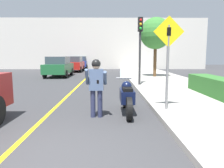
% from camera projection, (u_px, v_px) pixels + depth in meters
% --- Properties ---
extents(ground_plane, '(80.00, 80.00, 0.00)m').
position_uv_depth(ground_plane, '(37.00, 159.00, 3.72)').
color(ground_plane, '#38383A').
extents(sidewalk_curb, '(4.40, 44.00, 0.14)m').
position_uv_depth(sidewalk_curb, '(210.00, 103.00, 7.73)').
color(sidewalk_curb, '#ADA89E').
rests_on(sidewalk_curb, ground).
extents(road_center_line, '(0.12, 36.00, 0.01)m').
position_uv_depth(road_center_line, '(68.00, 95.00, 9.66)').
color(road_center_line, yellow).
rests_on(road_center_line, ground).
extents(building_backdrop, '(28.00, 1.20, 6.62)m').
position_uv_depth(building_backdrop, '(100.00, 44.00, 29.08)').
color(building_backdrop, beige).
rests_on(building_backdrop, ground).
extents(motorcycle, '(0.62, 2.18, 1.31)m').
position_uv_depth(motorcycle, '(127.00, 97.00, 6.63)').
color(motorcycle, black).
rests_on(motorcycle, ground).
extents(person_biker, '(0.59, 0.46, 1.65)m').
position_uv_depth(person_biker, '(96.00, 82.00, 6.13)').
color(person_biker, '#282D4C').
rests_on(person_biker, ground).
extents(crossing_sign, '(0.91, 0.08, 2.75)m').
position_uv_depth(crossing_sign, '(168.00, 54.00, 6.42)').
color(crossing_sign, slate).
rests_on(crossing_sign, sidewalk_curb).
extents(traffic_light, '(0.26, 0.30, 3.67)m').
position_uv_depth(traffic_light, '(140.00, 38.00, 11.88)').
color(traffic_light, '#2D2D30').
rests_on(traffic_light, sidewalk_curb).
extents(street_tree, '(2.42, 2.42, 4.52)m').
position_uv_depth(street_tree, '(156.00, 34.00, 16.68)').
color(street_tree, brown).
rests_on(street_tree, sidewalk_curb).
extents(parked_car_green, '(1.88, 4.20, 1.68)m').
position_uv_depth(parked_car_green, '(59.00, 66.00, 18.32)').
color(parked_car_green, black).
rests_on(parked_car_green, ground).
extents(parked_car_red, '(1.88, 4.20, 1.68)m').
position_uv_depth(parked_car_red, '(74.00, 64.00, 24.13)').
color(parked_car_red, black).
rests_on(parked_car_red, ground).
extents(parked_car_blue, '(1.88, 4.20, 1.68)m').
position_uv_depth(parked_car_blue, '(81.00, 62.00, 29.65)').
color(parked_car_blue, black).
rests_on(parked_car_blue, ground).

